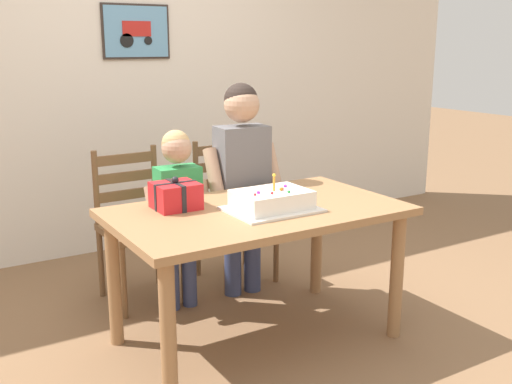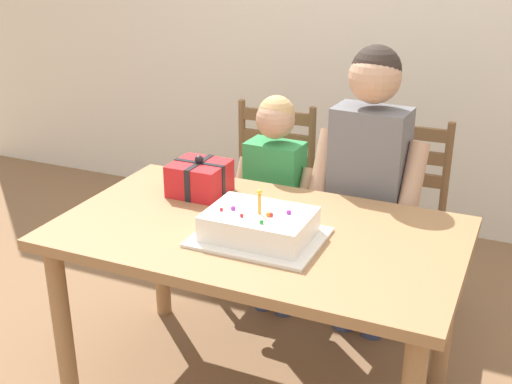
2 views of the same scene
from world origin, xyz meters
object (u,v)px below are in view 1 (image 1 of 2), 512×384
object	(u,v)px
birthday_cake	(272,201)
child_older	(242,169)
child_younger	(178,203)
gift_box_red_large	(176,196)
chair_left	(137,225)
chair_right	(233,210)
dining_table	(257,226)

from	to	relation	value
birthday_cake	child_older	xyz separation A→B (m)	(0.21, 0.66, 0.02)
child_older	child_younger	size ratio (longest dim) A/B	1.23
child_older	child_younger	bearing A→B (deg)	179.93
child_older	gift_box_red_large	bearing A→B (deg)	-148.44
gift_box_red_large	chair_left	distance (m)	0.72
gift_box_red_large	chair_right	distance (m)	0.99
chair_left	chair_right	bearing A→B (deg)	-0.00
chair_right	child_younger	size ratio (longest dim) A/B	0.86
gift_box_red_large	child_older	world-z (taller)	child_older
chair_left	child_younger	xyz separation A→B (m)	(0.16, -0.27, 0.18)
birthday_cake	gift_box_red_large	size ratio (longest dim) A/B	1.98
chair_right	dining_table	bearing A→B (deg)	-111.29
gift_box_red_large	chair_right	xyz separation A→B (m)	(0.68, 0.64, -0.32)
chair_left	gift_box_red_large	bearing A→B (deg)	-91.73
birthday_cake	gift_box_red_large	world-z (taller)	birthday_cake
child_older	chair_left	bearing A→B (deg)	155.32
dining_table	chair_right	world-z (taller)	chair_right
chair_left	chair_right	world-z (taller)	same
birthday_cake	chair_right	xyz separation A→B (m)	(0.29, 0.93, -0.31)
birthday_cake	chair_left	world-z (taller)	chair_left
birthday_cake	chair_right	bearing A→B (deg)	72.48
gift_box_red_large	child_younger	distance (m)	0.44
birthday_cake	chair_left	bearing A→B (deg)	111.87
dining_table	chair_left	world-z (taller)	chair_left
chair_right	child_older	xyz separation A→B (m)	(-0.08, -0.27, 0.33)
dining_table	child_younger	xyz separation A→B (m)	(-0.18, 0.58, 0.02)
dining_table	chair_right	bearing A→B (deg)	68.71
dining_table	gift_box_red_large	bearing A→B (deg)	149.19
child_younger	dining_table	bearing A→B (deg)	-73.22
birthday_cake	child_older	distance (m)	0.69
birthday_cake	child_younger	xyz separation A→B (m)	(-0.21, 0.66, -0.13)
dining_table	child_younger	world-z (taller)	child_younger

